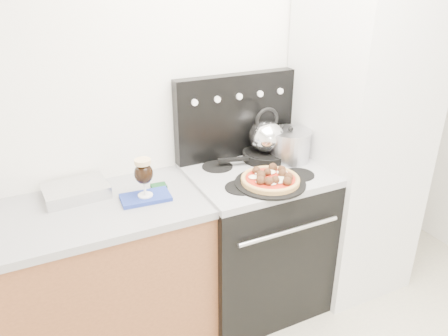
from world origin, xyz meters
TOP-DOWN VIEW (x-y plane):
  - room_shell at (0.00, 0.29)m, footprint 3.52×3.01m
  - base_cabinet at (-1.02, 1.20)m, footprint 1.45×0.60m
  - countertop at (-1.02, 1.20)m, footprint 1.48×0.63m
  - stove_body at (0.08, 1.18)m, footprint 0.76×0.65m
  - cooktop at (0.08, 1.18)m, footprint 0.76×0.65m
  - backguard at (0.08, 1.45)m, footprint 0.76×0.08m
  - fridge at (0.78, 1.15)m, footprint 0.64×0.68m
  - foil_sheet at (-0.89, 1.35)m, footprint 0.33×0.25m
  - oven_mitt at (-0.58, 1.16)m, footprint 0.26×0.16m
  - beer_glass at (-0.58, 1.16)m, footprint 0.12×0.12m
  - pizza_pan at (0.06, 1.00)m, footprint 0.48×0.48m
  - pizza at (0.06, 1.00)m, footprint 0.32×0.32m
  - skillet at (0.21, 1.30)m, footprint 0.34×0.34m
  - tea_kettle at (0.21, 1.30)m, footprint 0.25×0.25m
  - stock_pot at (0.33, 1.23)m, footprint 0.25×0.25m

SIDE VIEW (x-z plane):
  - base_cabinet at x=-1.02m, z-range 0.00..0.86m
  - stove_body at x=0.08m, z-range 0.00..0.88m
  - countertop at x=-1.02m, z-range 0.86..0.90m
  - cooktop at x=0.08m, z-range 0.88..0.92m
  - oven_mitt at x=-0.58m, z-range 0.90..0.92m
  - pizza_pan at x=0.06m, z-range 0.92..0.93m
  - foil_sheet at x=-0.89m, z-range 0.90..0.96m
  - skillet at x=0.21m, z-range 0.92..0.97m
  - fridge at x=0.78m, z-range 0.00..1.90m
  - pizza at x=0.06m, z-range 0.93..0.98m
  - stock_pot at x=0.33m, z-range 0.92..1.10m
  - beer_glass at x=-0.58m, z-range 0.92..1.13m
  - tea_kettle at x=0.21m, z-range 0.97..1.20m
  - backguard at x=0.08m, z-range 0.92..1.42m
  - room_shell at x=0.00m, z-range -0.01..2.51m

